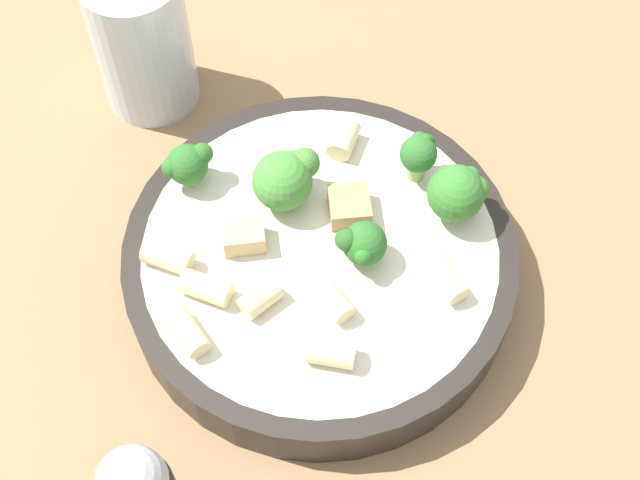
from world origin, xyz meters
TOP-DOWN VIEW (x-y plane):
  - ground_plane at (0.00, 0.00)m, footprint 2.00×2.00m
  - pasta_bowl at (0.00, 0.00)m, footprint 0.24×0.24m
  - broccoli_floret_0 at (0.09, 0.04)m, footprint 0.03×0.03m
  - broccoli_floret_1 at (0.01, -0.08)m, footprint 0.02×0.03m
  - broccoli_floret_2 at (-0.02, -0.02)m, footprint 0.03×0.03m
  - broccoli_floret_3 at (0.04, -0.00)m, footprint 0.04×0.04m
  - broccoli_floret_4 at (-0.02, -0.08)m, footprint 0.03×0.04m
  - rigatoni_0 at (-0.04, 0.01)m, footprint 0.02×0.01m
  - rigatoni_1 at (-0.01, 0.05)m, footprint 0.02×0.03m
  - rigatoni_2 at (-0.06, 0.03)m, footprint 0.03×0.03m
  - rigatoni_3 at (0.01, 0.07)m, footprint 0.03×0.03m
  - rigatoni_4 at (-0.06, -0.05)m, footprint 0.03×0.02m
  - rigatoni_5 at (0.06, -0.05)m, footprint 0.03×0.03m
  - rigatoni_6 at (-0.01, 0.09)m, footprint 0.03×0.01m
  - rigatoni_7 at (0.04, 0.08)m, footprint 0.03×0.03m
  - chicken_chunk_0 at (0.03, 0.04)m, footprint 0.03×0.03m
  - chicken_chunk_1 at (0.01, -0.03)m, footprint 0.03×0.03m
  - drinking_glass at (0.19, 0.02)m, footprint 0.07×0.07m

SIDE VIEW (x-z plane):
  - ground_plane at x=0.00m, z-range 0.00..0.00m
  - pasta_bowl at x=0.00m, z-range 0.00..0.04m
  - rigatoni_6 at x=-0.01m, z-range 0.04..0.05m
  - rigatoni_0 at x=-0.04m, z-range 0.04..0.05m
  - rigatoni_4 at x=-0.06m, z-range 0.04..0.05m
  - chicken_chunk_1 at x=0.01m, z-range 0.04..0.05m
  - rigatoni_1 at x=-0.01m, z-range 0.04..0.05m
  - rigatoni_3 at x=0.01m, z-range 0.04..0.05m
  - rigatoni_7 at x=0.04m, z-range 0.04..0.05m
  - chicken_chunk_0 at x=0.03m, z-range 0.04..0.05m
  - rigatoni_2 at x=-0.06m, z-range 0.04..0.05m
  - rigatoni_5 at x=0.06m, z-range 0.04..0.05m
  - drinking_glass at x=0.19m, z-range -0.01..0.10m
  - broccoli_floret_0 at x=0.09m, z-range 0.04..0.07m
  - broccoli_floret_2 at x=-0.02m, z-range 0.04..0.07m
  - broccoli_floret_3 at x=0.04m, z-range 0.04..0.08m
  - broccoli_floret_1 at x=0.01m, z-range 0.04..0.07m
  - broccoli_floret_4 at x=-0.02m, z-range 0.04..0.08m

